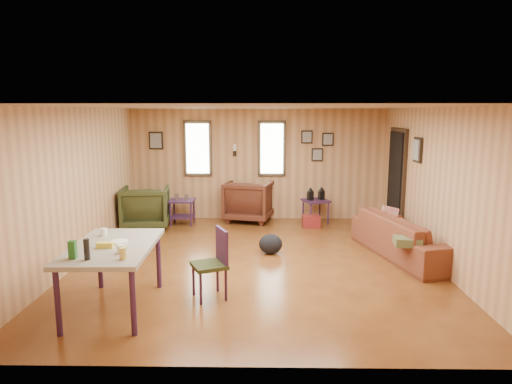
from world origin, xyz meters
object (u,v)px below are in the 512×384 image
recliner_green (145,205)px  side_table (316,199)px  sofa (408,229)px  end_table (182,207)px  recliner_brown (249,199)px  dining_table (112,251)px

recliner_green → side_table: (3.49, 0.43, 0.07)m
sofa → end_table: sofa is taller
sofa → recliner_green: (-4.73, 1.78, 0.02)m
recliner_brown → side_table: 1.42m
recliner_green → side_table: recliner_green is taller
recliner_brown → recliner_green: bearing=30.4°
recliner_brown → end_table: 1.43m
dining_table → recliner_brown: bearing=70.4°
sofa → end_table: bearing=48.4°
recliner_brown → recliner_green: 2.18m
end_table → recliner_green: bearing=-155.6°
recliner_brown → end_table: size_ratio=1.50×
recliner_brown → end_table: recliner_brown is taller
sofa → side_table: bearing=15.1°
recliner_green → sofa: bearing=151.9°
recliner_brown → recliner_green: (-2.08, -0.64, -0.02)m
sofa → recliner_brown: bearing=33.3°
end_table → dining_table: bearing=-91.1°
recliner_brown → side_table: recliner_brown is taller
recliner_brown → dining_table: size_ratio=0.62×
dining_table → side_table: bearing=54.7°
recliner_green → side_table: bearing=179.5°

